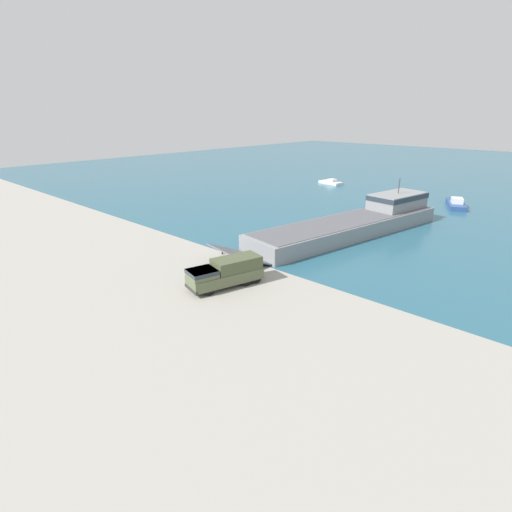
{
  "coord_description": "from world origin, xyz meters",
  "views": [
    {
      "loc": [
        27.82,
        -28.47,
        17.05
      ],
      "look_at": [
        -0.22,
        2.04,
        2.0
      ],
      "focal_mm": 28.0,
      "sensor_mm": 36.0,
      "label": 1
    }
  ],
  "objects": [
    {
      "name": "ground_plane",
      "position": [
        0.0,
        0.0,
        0.0
      ],
      "size": [
        240.0,
        240.0,
        0.0
      ],
      "primitive_type": "plane",
      "color": "#9E998E"
    },
    {
      "name": "water_surface",
      "position": [
        0.0,
        94.31,
        0.0
      ],
      "size": [
        240.0,
        180.0,
        0.01
      ],
      "primitive_type": "cube",
      "color": "#285B70",
      "rests_on": "ground_plane"
    },
    {
      "name": "landing_craft",
      "position": [
        0.08,
        24.44,
        1.68
      ],
      "size": [
        13.16,
        39.77,
        7.1
      ],
      "rotation": [
        0.0,
        0.0,
        -0.17
      ],
      "color": "gray",
      "rests_on": "ground_plane"
    },
    {
      "name": "military_truck",
      "position": [
        -0.1,
        -2.66,
        1.51
      ],
      "size": [
        4.53,
        8.29,
        2.87
      ],
      "rotation": [
        0.0,
        0.0,
        -1.83
      ],
      "color": "#566042",
      "rests_on": "ground_plane"
    },
    {
      "name": "soldier_on_ramp",
      "position": [
        -3.38,
        -1.1,
        1.04
      ],
      "size": [
        0.49,
        0.34,
        1.79
      ],
      "rotation": [
        0.0,
        0.0,
        1.83
      ],
      "color": "#566042",
      "rests_on": "ground_plane"
    },
    {
      "name": "moored_boat_a",
      "position": [
        5.5,
        51.69,
        0.62
      ],
      "size": [
        6.06,
        9.14,
        1.86
      ],
      "rotation": [
        0.0,
        0.0,
        0.42
      ],
      "color": "navy",
      "rests_on": "ground_plane"
    },
    {
      "name": "moored_boat_b",
      "position": [
        -25.89,
        57.62,
        0.42
      ],
      "size": [
        6.3,
        3.6,
        1.26
      ],
      "rotation": [
        0.0,
        0.0,
        1.4
      ],
      "color": "white",
      "rests_on": "ground_plane"
    },
    {
      "name": "moored_boat_c",
      "position": [
        -3.73,
        48.91,
        0.57
      ],
      "size": [
        6.75,
        2.82,
        1.72
      ],
      "rotation": [
        0.0,
        0.0,
        1.45
      ],
      "color": "navy",
      "rests_on": "ground_plane"
    },
    {
      "name": "mooring_bollard",
      "position": [
        -7.54,
        3.7,
        0.44
      ],
      "size": [
        0.25,
        0.25,
        0.81
      ],
      "color": "#333338",
      "rests_on": "ground_plane"
    },
    {
      "name": "cargo_crate",
      "position": [
        -3.34,
        -3.28,
        0.4
      ],
      "size": [
        1.12,
        1.21,
        0.81
      ],
      "primitive_type": "cube",
      "rotation": [
        0.0,
        0.0,
        0.41
      ],
      "color": "#4C4738",
      "rests_on": "ground_plane"
    }
  ]
}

